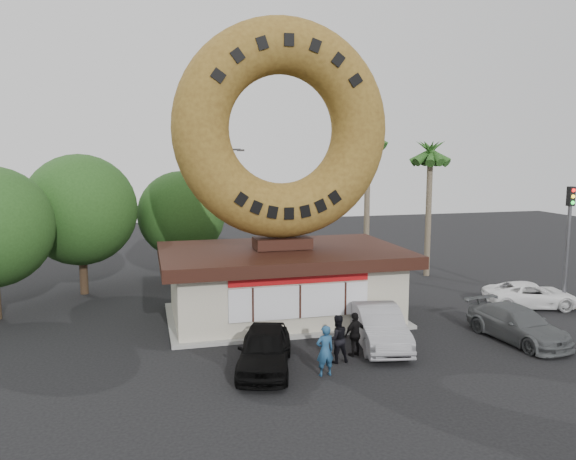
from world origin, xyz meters
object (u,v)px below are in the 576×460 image
Objects in this scene: giant_donut at (282,130)px; car_silver at (379,326)px; person_right at (355,334)px; donut_shop at (282,280)px; car_grey at (518,324)px; street_lamp at (215,205)px; car_white at (531,295)px; car_black at (265,349)px; person_center at (337,339)px; person_left at (325,351)px; traffic_signal at (568,231)px.

giant_donut reaches higher than car_silver.
donut_shop is at bearing -94.90° from person_right.
street_lamp is at bearing 116.08° from car_grey.
street_lamp is at bearing 117.57° from car_silver.
car_white is (14.35, -11.48, -3.85)m from street_lamp.
car_white is (9.69, 3.31, -0.17)m from car_silver.
person_right is 0.38× the size of car_black.
person_center is at bearing 17.31° from car_black.
person_left is (-0.25, -7.18, -0.87)m from donut_shop.
donut_shop is 14.30m from traffic_signal.
giant_donut is at bearing 130.42° from car_silver.
car_silver is at bearing -59.66° from giant_donut.
person_right is at bearing -156.34° from person_center.
traffic_signal is 3.56× the size of person_right.
car_black is at bearing -34.44° from person_left.
street_lamp reaches higher than car_silver.
traffic_signal reaches higher than car_black.
person_left reaches higher than person_right.
car_white is at bearing -162.05° from person_left.
person_left is at bearing -91.98° from donut_shop.
car_silver is at bearing -72.52° from street_lamp.
person_right is 3.67m from car_black.
person_right is at bearing -163.74° from traffic_signal.
person_center reaches higher than person_right.
street_lamp is at bearing 100.51° from giant_donut.
traffic_signal is at bearing 30.49° from car_black.
giant_donut is 1.24× the size of street_lamp.
car_white is at bearing -6.68° from donut_shop.
car_black is (-2.17, -6.14, -1.00)m from donut_shop.
giant_donut reaches higher than car_grey.
traffic_signal is at bearing -165.64° from person_center.
car_white is (11.91, 4.62, -0.27)m from person_center.
person_left is at bearing -12.15° from car_black.
giant_donut is 1.63× the size of traffic_signal.
car_silver is (3.05, 2.40, -0.10)m from person_left.
street_lamp is 18.77m from car_white.
person_center is 12.78m from car_white.
person_center reaches higher than car_silver.
person_left is at bearing -91.97° from giant_donut.
street_lamp is at bearing 100.50° from donut_shop.
person_left is 2.18m from car_black.
person_left reaches higher than car_silver.
donut_shop is at bearing 86.65° from car_black.
giant_donut is 11.03m from street_lamp.
person_center is 0.38× the size of car_grey.
donut_shop is at bearing 139.02° from car_grey.
car_black is 0.94× the size of car_grey.
street_lamp reaches higher than donut_shop.
giant_donut is 9.95m from person_center.
car_white is at bearing 39.59° from car_grey.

